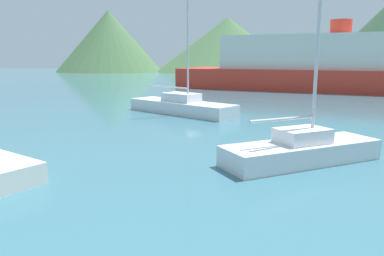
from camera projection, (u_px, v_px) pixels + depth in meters
sailboat_inner at (302, 149)px, 13.15m from camera, size 5.82×4.77×7.48m
sailboat_middle at (181, 105)px, 24.74m from camera, size 7.84×5.98×9.65m
ferry_distant at (338, 66)px, 41.73m from camera, size 37.28×17.92×7.71m
hill_west at (109, 41)px, 97.13m from camera, size 27.40×27.40×15.58m
hill_central at (227, 45)px, 97.14m from camera, size 37.16×37.16×13.80m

